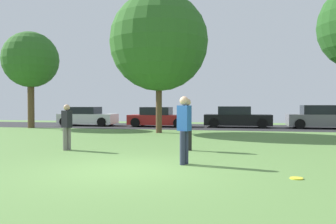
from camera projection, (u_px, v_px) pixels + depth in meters
name	position (u px, v px, depth m)	size (l,w,h in m)	color
ground_plane	(128.00, 170.00, 8.19)	(44.00, 44.00, 0.00)	#5B8442
road_strip	(200.00, 127.00, 23.86)	(44.00, 6.40, 0.01)	#28282B
maple_tree_far	(31.00, 60.00, 22.66)	(3.67, 3.67, 6.36)	brown
oak_tree_center	(159.00, 42.00, 18.78)	(5.40, 5.40, 7.70)	brown
person_thrower	(184.00, 126.00, 8.93)	(0.38, 0.33, 1.78)	#2D334C
person_catcher	(67.00, 125.00, 11.72)	(0.38, 0.33, 1.57)	slate
person_bystander	(187.00, 121.00, 11.67)	(0.30, 0.34, 1.77)	black
frisbee_disc	(296.00, 178.00, 7.22)	(0.27, 0.27, 0.03)	yellow
parked_car_white	(87.00, 117.00, 25.14)	(4.11, 2.01, 1.37)	white
parked_car_red	(159.00, 118.00, 24.04)	(4.24, 2.04, 1.37)	#B21E1E
parked_car_black	(237.00, 118.00, 23.31)	(4.46, 1.98, 1.43)	black
parked_car_grey	(322.00, 118.00, 22.20)	(4.39, 2.07, 1.51)	slate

